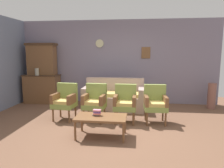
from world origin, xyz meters
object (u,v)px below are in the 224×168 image
armchair_near_cabinet (65,100)px  floor_vase_by_wall (212,96)px  side_cabinet (42,89)px  floral_couch (114,98)px  armchair_near_couch_end (95,101)px  book_stack_on_table (97,113)px  vase_on_cabinet (37,72)px  armchair_by_doorway (125,102)px  coffee_table (101,118)px  armchair_row_middle (155,102)px

armchair_near_cabinet → floor_vase_by_wall: 4.26m
side_cabinet → floral_couch: side_cabinet is taller
armchair_near_couch_end → book_stack_on_table: size_ratio=5.61×
vase_on_cabinet → armchair_by_doorway: bearing=-26.0°
armchair_near_couch_end → book_stack_on_table: (0.23, -0.92, -0.02)m
armchair_near_cabinet → book_stack_on_table: 1.34m
side_cabinet → coffee_table: 3.52m
floral_couch → book_stack_on_table: floral_couch is taller
armchair_row_middle → book_stack_on_table: size_ratio=5.61×
book_stack_on_table → armchair_near_couch_end: bearing=104.0°
book_stack_on_table → armchair_by_doorway: bearing=60.7°
armchair_near_couch_end → armchair_row_middle: size_ratio=1.00×
vase_on_cabinet → side_cabinet: bearing=69.7°
coffee_table → armchair_by_doorway: bearing=66.2°
armchair_near_cabinet → floor_vase_by_wall: (3.98, 1.49, -0.12)m
floral_couch → floor_vase_by_wall: floral_couch is taller
armchair_near_cabinet → side_cabinet: bearing=130.4°
armchair_row_middle → floor_vase_by_wall: 2.30m
armchair_by_doorway → armchair_near_couch_end: bearing=179.1°
coffee_table → armchair_row_middle: bearing=40.9°
armchair_near_couch_end → armchair_row_middle: 1.45m
side_cabinet → book_stack_on_table: bearing=-46.9°
side_cabinet → coffee_table: size_ratio=1.16×
side_cabinet → floral_couch: 2.51m
floor_vase_by_wall → side_cabinet: bearing=178.9°
side_cabinet → armchair_by_doorway: 3.27m
floral_couch → armchair_near_cabinet: (-1.10, -1.09, 0.17)m
armchair_near_couch_end → armchair_row_middle: same height
armchair_by_doorway → coffee_table: armchair_by_doorway is taller
side_cabinet → vase_on_cabinet: 0.61m
armchair_by_doorway → armchair_row_middle: 0.72m
armchair_near_couch_end → armchair_row_middle: bearing=0.9°
book_stack_on_table → armchair_near_cabinet: bearing=137.2°
vase_on_cabinet → floor_vase_by_wall: (5.41, 0.07, -0.66)m
vase_on_cabinet → floor_vase_by_wall: bearing=0.8°
coffee_table → floor_vase_by_wall: bearing=40.0°
armchair_by_doorway → armchair_row_middle: (0.71, 0.03, 0.00)m
armchair_near_couch_end → coffee_table: armchair_near_couch_end is taller
armchair_near_cabinet → armchair_near_couch_end: 0.76m
vase_on_cabinet → floor_vase_by_wall: vase_on_cabinet is taller
armchair_row_middle → book_stack_on_table: (-1.22, -0.94, -0.02)m
armchair_near_cabinet → floor_vase_by_wall: size_ratio=1.18×
vase_on_cabinet → armchair_row_middle: (3.63, -1.39, -0.55)m
armchair_row_middle → coffee_table: 1.50m
armchair_row_middle → floor_vase_by_wall: armchair_row_middle is taller
armchair_near_cabinet → floor_vase_by_wall: armchair_near_cabinet is taller
vase_on_cabinet → floral_couch: size_ratio=0.13×
armchair_near_couch_end → coffee_table: 1.02m
armchair_near_cabinet → armchair_near_couch_end: size_ratio=1.00×
armchair_by_doorway → armchair_row_middle: bearing=2.7°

